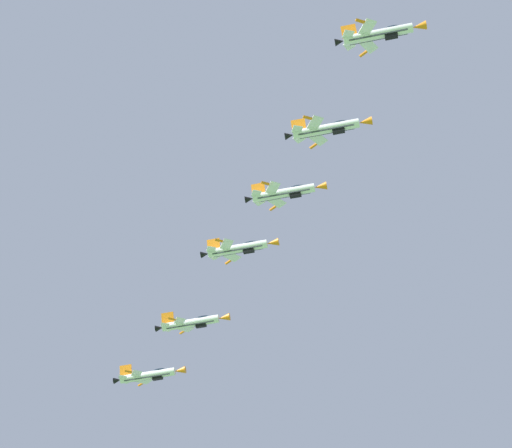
# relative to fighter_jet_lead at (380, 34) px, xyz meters

# --- Properties ---
(fighter_jet_lead) EXTENTS (15.95, 9.17, 5.63)m
(fighter_jet_lead) POSITION_rel_fighter_jet_lead_xyz_m (0.00, 0.00, 0.00)
(fighter_jet_lead) COLOR white
(fighter_jet_left_wing) EXTENTS (15.95, 9.37, 5.45)m
(fighter_jet_left_wing) POSITION_rel_fighter_jet_lead_xyz_m (-12.29, 14.18, -2.79)
(fighter_jet_left_wing) COLOR white
(fighter_jet_right_wing) EXTENTS (15.95, 9.52, 5.36)m
(fighter_jet_right_wing) POSITION_rel_fighter_jet_lead_xyz_m (-22.96, 26.72, -0.25)
(fighter_jet_right_wing) COLOR white
(fighter_jet_left_outer) EXTENTS (15.95, 9.53, 5.36)m
(fighter_jet_left_outer) POSITION_rel_fighter_jet_lead_xyz_m (-34.82, 37.17, 0.14)
(fighter_jet_left_outer) COLOR white
(fighter_jet_right_outer) EXTENTS (15.95, 9.02, 5.86)m
(fighter_jet_right_outer) POSITION_rel_fighter_jet_lead_xyz_m (-48.73, 51.74, -1.45)
(fighter_jet_right_outer) COLOR white
(fighter_jet_trail_slot) EXTENTS (15.95, 9.30, 5.49)m
(fighter_jet_trail_slot) POSITION_rel_fighter_jet_lead_xyz_m (-61.19, 61.96, -3.09)
(fighter_jet_trail_slot) COLOR white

